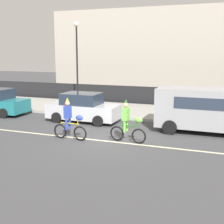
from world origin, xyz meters
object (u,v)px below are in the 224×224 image
parade_cyclist_cobalt (70,121)px  parked_car_silver (83,108)px  street_lamp_post (77,51)px  parade_cyclist_lime (128,124)px  parked_van_grey (210,107)px

parade_cyclist_cobalt → parked_car_silver: parade_cyclist_cobalt is taller
parade_cyclist_cobalt → parked_car_silver: (-1.11, 3.60, -0.06)m
parade_cyclist_cobalt → street_lamp_post: size_ratio=0.33×
parade_cyclist_lime → street_lamp_post: 9.94m
parked_car_silver → street_lamp_post: (-2.43, 4.08, 3.21)m
parade_cyclist_cobalt → parade_cyclist_lime: (2.60, 0.52, 0.00)m
parade_cyclist_cobalt → parked_van_grey: 6.84m
parade_cyclist_cobalt → parked_van_grey: (5.85, 3.51, 0.44)m
parade_cyclist_lime → parked_car_silver: size_ratio=0.47×
parked_van_grey → street_lamp_post: bearing=156.0°
parked_van_grey → parked_car_silver: (-6.96, 0.10, -0.50)m
parade_cyclist_cobalt → parade_cyclist_lime: size_ratio=1.00×
parked_car_silver → street_lamp_post: bearing=120.7°
parade_cyclist_lime → parked_van_grey: bearing=42.6°
parked_van_grey → parked_car_silver: 6.97m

